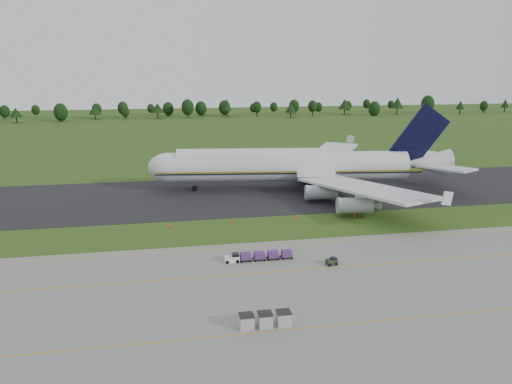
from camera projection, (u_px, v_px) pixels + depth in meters
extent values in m
plane|color=#2C4A16|center=(257.00, 229.00, 101.26)|extent=(600.00, 600.00, 0.00)
cube|color=slate|center=(302.00, 306.00, 68.84)|extent=(300.00, 52.00, 0.06)
cube|color=black|center=(237.00, 195.00, 127.94)|extent=(300.00, 40.00, 0.08)
cube|color=#CC9C0C|center=(282.00, 271.00, 80.27)|extent=(300.00, 0.25, 0.01)
cube|color=#CC9C0C|center=(314.00, 327.00, 63.11)|extent=(300.00, 0.20, 0.01)
cube|color=#CC9C0C|center=(267.00, 246.00, 91.71)|extent=(120.00, 0.20, 0.01)
cylinder|color=black|center=(17.00, 120.00, 288.42)|extent=(0.70, 0.70, 3.11)
cone|color=#193613|center=(16.00, 112.00, 287.36)|extent=(7.37, 7.37, 5.53)
cylinder|color=black|center=(61.00, 118.00, 294.29)|extent=(0.70, 0.70, 3.64)
sphere|color=#193613|center=(61.00, 112.00, 293.37)|extent=(7.98, 7.98, 7.98)
cylinder|color=black|center=(95.00, 117.00, 307.52)|extent=(0.70, 0.70, 2.93)
cone|color=#193613|center=(95.00, 110.00, 306.51)|extent=(7.67, 7.67, 5.21)
cylinder|color=black|center=(125.00, 116.00, 309.79)|extent=(0.70, 0.70, 2.96)
sphere|color=#193613|center=(125.00, 111.00, 309.04)|extent=(5.05, 5.05, 5.05)
cylinder|color=black|center=(158.00, 116.00, 311.50)|extent=(0.70, 0.70, 3.47)
cone|color=#193613|center=(157.00, 108.00, 310.31)|extent=(8.07, 8.07, 6.16)
cylinder|color=black|center=(188.00, 114.00, 317.11)|extent=(0.70, 0.70, 4.23)
sphere|color=#193613|center=(188.00, 107.00, 316.04)|extent=(7.87, 7.87, 7.87)
cylinder|color=black|center=(227.00, 114.00, 319.15)|extent=(0.70, 0.70, 4.25)
cone|color=#193613|center=(227.00, 105.00, 317.70)|extent=(6.31, 6.31, 7.55)
cylinder|color=black|center=(257.00, 113.00, 323.29)|extent=(0.70, 0.70, 3.97)
sphere|color=#193613|center=(257.00, 107.00, 322.28)|extent=(5.73, 5.73, 5.73)
cylinder|color=black|center=(291.00, 115.00, 317.87)|extent=(0.70, 0.70, 3.20)
cone|color=#193613|center=(291.00, 108.00, 316.77)|extent=(7.51, 7.51, 5.69)
cylinder|color=black|center=(312.00, 113.00, 326.57)|extent=(0.70, 0.70, 4.15)
sphere|color=#193613|center=(313.00, 106.00, 325.52)|extent=(5.99, 5.99, 5.99)
cylinder|color=black|center=(344.00, 112.00, 334.01)|extent=(0.70, 0.70, 3.81)
cone|color=#193613|center=(345.00, 104.00, 332.70)|extent=(8.43, 8.43, 6.77)
cylinder|color=black|center=(374.00, 113.00, 328.85)|extent=(0.70, 0.70, 2.97)
sphere|color=#193613|center=(374.00, 109.00, 328.10)|extent=(7.63, 7.63, 7.63)
cylinder|color=black|center=(397.00, 111.00, 338.35)|extent=(0.70, 0.70, 4.04)
cone|color=#193613|center=(397.00, 103.00, 336.97)|extent=(8.83, 8.83, 7.19)
cylinder|color=black|center=(427.00, 110.00, 346.22)|extent=(0.70, 0.70, 4.25)
sphere|color=#193613|center=(428.00, 104.00, 345.14)|extent=(8.91, 8.91, 8.91)
cylinder|color=black|center=(460.00, 112.00, 338.28)|extent=(0.70, 0.70, 3.34)
cone|color=#193613|center=(460.00, 105.00, 337.13)|extent=(5.80, 5.80, 5.94)
cylinder|color=black|center=(483.00, 111.00, 348.40)|extent=(0.70, 0.70, 3.21)
sphere|color=#193613|center=(484.00, 106.00, 347.59)|extent=(5.43, 5.43, 5.43)
cylinder|color=black|center=(504.00, 110.00, 352.89)|extent=(0.70, 0.70, 3.35)
cone|color=#193613|center=(505.00, 103.00, 351.75)|extent=(5.64, 5.64, 5.95)
cylinder|color=silver|center=(288.00, 166.00, 131.84)|extent=(63.31, 15.74, 7.80)
cylinder|color=silver|center=(247.00, 160.00, 130.83)|extent=(37.31, 10.73, 6.08)
sphere|color=silver|center=(169.00, 168.00, 130.23)|extent=(7.80, 7.80, 7.80)
cone|color=silver|center=(427.00, 163.00, 133.63)|extent=(12.76, 8.87, 7.41)
cube|color=gold|center=(290.00, 172.00, 128.21)|extent=(68.77, 8.90, 0.38)
cube|color=silver|center=(363.00, 188.00, 112.81)|extent=(22.06, 38.36, 0.60)
cube|color=silver|center=(328.00, 156.00, 152.85)|extent=(29.28, 36.73, 0.60)
cylinder|color=#979A9F|center=(321.00, 192.00, 119.87)|extent=(7.96, 4.40, 3.47)
cylinder|color=#979A9F|center=(355.00, 205.00, 108.61)|extent=(7.96, 4.40, 3.47)
cylinder|color=#979A9F|center=(305.00, 169.00, 146.29)|extent=(7.96, 4.40, 3.47)
cylinder|color=#979A9F|center=(315.00, 162.00, 158.09)|extent=(7.96, 4.40, 3.47)
cube|color=black|center=(419.00, 136.00, 131.69)|extent=(15.74, 2.60, 17.39)
cube|color=silver|center=(446.00, 168.00, 125.77)|extent=(11.29, 15.28, 0.49)
cube|color=silver|center=(422.00, 156.00, 141.50)|extent=(13.53, 14.67, 0.49)
cylinder|color=slate|center=(194.00, 186.00, 131.82)|extent=(0.39, 0.39, 2.38)
cylinder|color=black|center=(194.00, 188.00, 131.94)|extent=(1.52, 1.15, 1.41)
cylinder|color=slate|center=(315.00, 189.00, 128.71)|extent=(0.39, 0.39, 2.38)
cylinder|color=black|center=(315.00, 191.00, 128.83)|extent=(1.52, 1.15, 1.41)
cylinder|color=slate|center=(309.00, 181.00, 138.15)|extent=(0.39, 0.39, 2.38)
cylinder|color=black|center=(309.00, 182.00, 138.27)|extent=(1.52, 1.15, 1.41)
cube|color=white|center=(232.00, 259.00, 83.92)|extent=(2.49, 1.34, 1.05)
cylinder|color=black|center=(227.00, 262.00, 83.19)|extent=(0.57, 0.21, 0.57)
cube|color=black|center=(245.00, 259.00, 84.37)|extent=(1.91, 1.43, 0.11)
cube|color=#502667|center=(245.00, 256.00, 84.23)|extent=(1.72, 1.34, 1.05)
cylinder|color=black|center=(242.00, 262.00, 83.64)|extent=(0.33, 0.14, 0.33)
cube|color=black|center=(259.00, 258.00, 84.79)|extent=(1.91, 1.43, 0.11)
cube|color=#502667|center=(259.00, 255.00, 84.65)|extent=(1.72, 1.34, 1.05)
cylinder|color=black|center=(256.00, 261.00, 84.06)|extent=(0.33, 0.14, 0.33)
cube|color=black|center=(273.00, 257.00, 85.20)|extent=(1.91, 1.43, 0.11)
cube|color=#502667|center=(273.00, 254.00, 85.06)|extent=(1.72, 1.34, 1.05)
cylinder|color=black|center=(269.00, 260.00, 84.47)|extent=(0.33, 0.14, 0.33)
cube|color=black|center=(287.00, 256.00, 85.62)|extent=(1.91, 1.43, 0.11)
cube|color=#502667|center=(287.00, 253.00, 85.48)|extent=(1.72, 1.34, 1.05)
cylinder|color=black|center=(283.00, 259.00, 84.89)|extent=(0.33, 0.14, 0.33)
cylinder|color=black|center=(232.00, 260.00, 83.98)|extent=(0.57, 0.21, 0.57)
cube|color=#272B1E|center=(332.00, 262.00, 82.75)|extent=(1.96, 1.39, 0.99)
cylinder|color=black|center=(329.00, 265.00, 82.18)|extent=(0.50, 0.18, 0.50)
cylinder|color=black|center=(334.00, 262.00, 83.43)|extent=(0.50, 0.18, 0.50)
cube|color=#A7A7A7|center=(246.00, 322.00, 62.70)|extent=(1.74, 1.74, 1.74)
cube|color=black|center=(246.00, 315.00, 62.47)|extent=(1.85, 1.85, 0.09)
cube|color=#A7A7A7|center=(265.00, 320.00, 63.12)|extent=(1.74, 1.74, 1.74)
cube|color=black|center=(265.00, 314.00, 62.89)|extent=(1.85, 1.85, 0.09)
cube|color=#A7A7A7|center=(284.00, 318.00, 63.54)|extent=(1.74, 1.74, 1.74)
cube|color=black|center=(284.00, 312.00, 63.31)|extent=(1.85, 1.85, 0.09)
cube|color=#E64107|center=(170.00, 226.00, 102.23)|extent=(0.50, 0.12, 0.60)
cube|color=black|center=(170.00, 227.00, 102.29)|extent=(0.30, 0.30, 0.04)
cube|color=#E64107|center=(234.00, 222.00, 104.55)|extent=(0.50, 0.12, 0.60)
cube|color=black|center=(234.00, 224.00, 104.62)|extent=(0.30, 0.30, 0.04)
cube|color=#E64107|center=(295.00, 219.00, 106.87)|extent=(0.50, 0.12, 0.60)
cube|color=black|center=(295.00, 220.00, 106.94)|extent=(0.30, 0.30, 0.04)
cube|color=#E64107|center=(354.00, 216.00, 109.19)|extent=(0.50, 0.12, 0.60)
cube|color=black|center=(354.00, 217.00, 109.26)|extent=(0.30, 0.30, 0.04)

